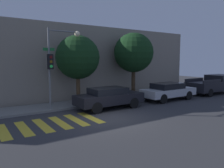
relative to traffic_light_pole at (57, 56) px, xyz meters
name	(u,v)px	position (x,y,z in m)	size (l,w,h in m)	color
ground_plane	(108,119)	(1.54, -3.37, -3.38)	(60.00, 60.00, 0.00)	#333335
sidewalk	(74,104)	(1.54, 1.02, -3.31)	(26.00, 2.38, 0.14)	slate
building_row	(52,62)	(1.54, 5.61, -0.43)	(26.00, 6.00, 5.89)	gray
crosswalk	(52,124)	(-1.28, -2.57, -3.37)	(4.81, 2.60, 0.00)	gold
traffic_light_pole	(57,56)	(0.00, 0.00, 0.00)	(2.40, 0.56, 5.06)	slate
sedan_near_corner	(109,97)	(2.97, -1.27, -2.62)	(4.50, 1.76, 1.38)	black
sedan_middle	(168,91)	(8.53, -1.27, -2.64)	(4.63, 1.80, 1.36)	#B7BABF
pickup_truck	(213,84)	(14.63, -1.27, -2.47)	(5.26, 2.10, 1.74)	black
tree_near_corner	(78,57)	(1.84, 0.99, -0.05)	(3.04, 3.04, 4.86)	#4C3823
tree_midblock	(134,53)	(6.82, 0.99, 0.36)	(3.22, 3.22, 5.37)	#42301E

